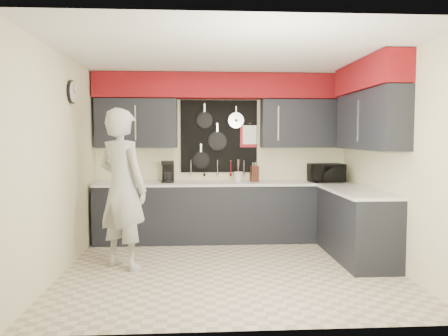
{
  "coord_description": "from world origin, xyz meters",
  "views": [
    {
      "loc": [
        -0.4,
        -5.25,
        1.61
      ],
      "look_at": [
        -0.05,
        0.5,
        1.2
      ],
      "focal_mm": 35.0,
      "sensor_mm": 36.0,
      "label": 1
    }
  ],
  "objects": [
    {
      "name": "base_cabinets",
      "position": [
        0.49,
        1.13,
        0.46
      ],
      "size": [
        3.95,
        2.2,
        0.92
      ],
      "color": "black",
      "rests_on": "ground"
    },
    {
      "name": "left_wall_assembly",
      "position": [
        -1.99,
        0.02,
        1.33
      ],
      "size": [
        0.05,
        3.5,
        2.6
      ],
      "color": "beige",
      "rests_on": "ground"
    },
    {
      "name": "utensil_crock",
      "position": [
        0.23,
        1.47,
        1.0
      ],
      "size": [
        0.12,
        0.12,
        0.16
      ],
      "primitive_type": "cylinder",
      "color": "silver",
      "rests_on": "base_cabinets"
    },
    {
      "name": "coffee_maker",
      "position": [
        -0.85,
        1.47,
        1.09
      ],
      "size": [
        0.18,
        0.22,
        0.33
      ],
      "rotation": [
        0.0,
        0.0,
        -0.01
      ],
      "color": "black",
      "rests_on": "base_cabinets"
    },
    {
      "name": "knife_block",
      "position": [
        0.49,
        1.48,
        1.04
      ],
      "size": [
        0.13,
        0.13,
        0.24
      ],
      "primitive_type": "cube",
      "rotation": [
        0.0,
        0.0,
        0.18
      ],
      "color": "#371A11",
      "rests_on": "base_cabinets"
    },
    {
      "name": "microwave",
      "position": [
        1.59,
        1.36,
        1.06
      ],
      "size": [
        0.54,
        0.39,
        0.28
      ],
      "primitive_type": "imported",
      "rotation": [
        0.0,
        0.0,
        0.08
      ],
      "color": "black",
      "rests_on": "base_cabinets"
    },
    {
      "name": "right_wall_assembly",
      "position": [
        1.85,
        0.26,
        1.94
      ],
      "size": [
        0.36,
        3.5,
        2.6
      ],
      "color": "beige",
      "rests_on": "ground"
    },
    {
      "name": "person",
      "position": [
        -1.32,
        0.13,
        0.98
      ],
      "size": [
        0.86,
        0.8,
        1.96
      ],
      "primitive_type": "imported",
      "rotation": [
        0.0,
        0.0,
        2.51
      ],
      "color": "#B9B9B6",
      "rests_on": "ground"
    },
    {
      "name": "back_wall_assembly",
      "position": [
        0.01,
        1.6,
        2.01
      ],
      "size": [
        4.0,
        0.36,
        2.6
      ],
      "color": "beige",
      "rests_on": "ground"
    },
    {
      "name": "ground",
      "position": [
        0.0,
        0.0,
        0.0
      ],
      "size": [
        4.0,
        4.0,
        0.0
      ],
      "primitive_type": "plane",
      "color": "beige",
      "rests_on": "ground"
    }
  ]
}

